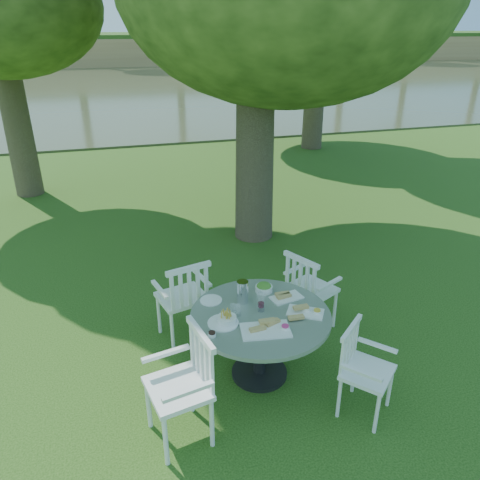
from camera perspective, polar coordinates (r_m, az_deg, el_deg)
name	(u,v)px	position (r m, az deg, el deg)	size (l,w,h in m)	color
ground	(244,308)	(5.92, 0.54, -8.28)	(140.00, 140.00, 0.00)	#173A0C
table	(260,326)	(4.59, 2.49, -10.48)	(1.35, 1.35, 0.73)	black
chair_ne	(306,286)	(5.31, 8.08, -5.62)	(0.62, 0.63, 0.96)	white
chair_nw	(186,296)	(5.09, -6.64, -6.77)	(0.60, 0.57, 0.98)	white
chair_sw	(189,378)	(4.02, -6.27, -16.35)	(0.57, 0.59, 1.01)	white
chair_se	(359,363)	(4.40, 14.30, -14.35)	(0.60, 0.59, 0.86)	white
tableware	(252,307)	(4.52, 1.50, -8.19)	(1.18, 0.92, 0.23)	white
river	(126,89)	(27.98, -13.73, 17.46)	(100.00, 28.00, 0.12)	#363D24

